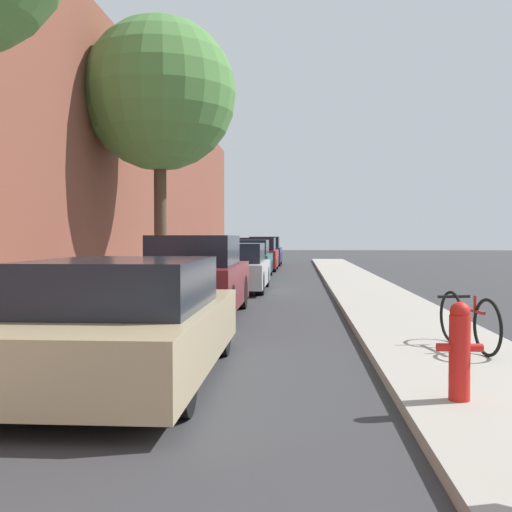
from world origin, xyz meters
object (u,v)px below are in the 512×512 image
parked_car_silver (235,268)px  bicycle (468,321)px  street_tree_far (160,95)px  fire_hydrant (460,350)px  parked_car_maroon (197,278)px  parked_car_teal (249,260)px  parked_car_navy (265,252)px  parked_car_red (258,255)px  parked_car_champagne (127,322)px

parked_car_silver → bicycle: size_ratio=2.65×
street_tree_far → fire_hydrant: street_tree_far is taller
parked_car_maroon → parked_car_teal: bearing=89.6°
parked_car_teal → fire_hydrant: size_ratio=5.14×
parked_car_silver → fire_hydrant: size_ratio=5.19×
parked_car_silver → street_tree_far: 5.29m
parked_car_maroon → street_tree_far: 5.63m
parked_car_maroon → parked_car_navy: parked_car_navy is taller
parked_car_maroon → parked_car_silver: (0.17, 5.76, -0.10)m
parked_car_teal → fire_hydrant: bearing=-79.6°
parked_car_teal → parked_car_red: (0.02, 5.03, 0.04)m
parked_car_red → parked_car_navy: 5.16m
parked_car_champagne → fire_hydrant: 3.40m
parked_car_teal → parked_car_navy: size_ratio=1.09×
parked_car_teal → parked_car_champagne: bearing=-89.8°
parked_car_silver → bicycle: 10.43m
parked_car_navy → parked_car_red: bearing=-90.7°
parked_car_maroon → parked_car_silver: size_ratio=0.93×
parked_car_champagne → bicycle: bearing=20.0°
parked_car_maroon → street_tree_far: bearing=113.7°
parked_car_champagne → street_tree_far: 9.85m
parked_car_silver → parked_car_navy: size_ratio=1.10×
parked_car_teal → parked_car_navy: parked_car_navy is taller
parked_car_silver → parked_car_red: bearing=90.4°
street_tree_far → fire_hydrant: 11.74m
parked_car_red → bicycle: (4.02, -20.50, -0.24)m
parked_car_navy → bicycle: 25.96m
parked_car_navy → fire_hydrant: size_ratio=4.74×
parked_car_champagne → parked_car_red: (-0.05, 21.94, 0.09)m
parked_car_teal → parked_car_maroon: bearing=-90.4°
parked_car_maroon → parked_car_red: (0.09, 16.60, -0.03)m
parked_car_teal → fire_hydrant: parked_car_teal is taller
street_tree_far → bicycle: bearing=-52.3°
parked_car_red → street_tree_far: street_tree_far is taller
fire_hydrant → parked_car_navy: bearing=96.5°
parked_car_maroon → bicycle: parked_car_maroon is taller
parked_car_champagne → parked_car_teal: (-0.06, 16.91, 0.05)m
parked_car_teal → parked_car_silver: bearing=-89.1°
parked_car_maroon → fire_hydrant: parked_car_maroon is taller
parked_car_champagne → parked_car_navy: bearing=90.0°
parked_car_maroon → fire_hydrant: size_ratio=4.83×
parked_car_teal → parked_car_navy: bearing=89.6°
parked_car_teal → parked_car_red: parked_car_red is taller
parked_car_navy → parked_car_teal: bearing=-90.4°
parked_car_teal → parked_car_red: bearing=89.8°
street_tree_far → parked_car_maroon: bearing=-66.3°
parked_car_maroon → street_tree_far: street_tree_far is taller
parked_car_silver → parked_car_navy: (-0.02, 16.00, 0.10)m
parked_car_silver → street_tree_far: street_tree_far is taller
parked_car_silver → parked_car_navy: parked_car_navy is taller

